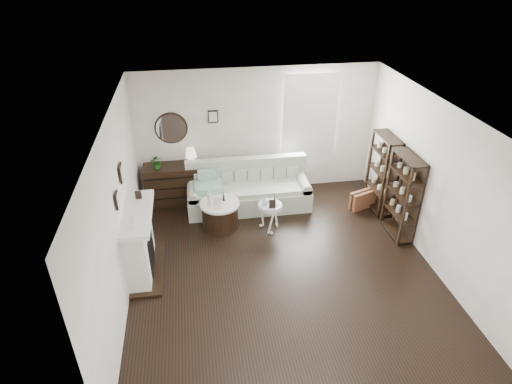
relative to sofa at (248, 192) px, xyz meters
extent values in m
plane|color=black|center=(0.29, -2.08, -0.32)|extent=(5.50, 5.50, 0.00)
plane|color=white|center=(0.29, -2.08, 2.38)|extent=(5.50, 5.50, 0.00)
plane|color=silver|center=(0.29, 0.67, 1.03)|extent=(5.00, 0.00, 5.00)
plane|color=silver|center=(0.29, -4.83, 1.03)|extent=(5.00, 0.00, 5.00)
plane|color=silver|center=(-2.21, -2.08, 1.03)|extent=(0.00, 5.50, 5.50)
plane|color=silver|center=(2.79, -2.08, 1.03)|extent=(0.00, 5.50, 5.50)
cube|color=white|center=(1.39, 0.65, 1.28)|extent=(1.00, 0.02, 1.80)
cube|color=white|center=(1.39, 0.59, 1.28)|extent=(1.15, 0.02, 1.90)
cylinder|color=silver|center=(-1.46, 0.64, 1.23)|extent=(0.60, 0.03, 0.60)
cube|color=black|center=(-0.61, 0.64, 1.43)|extent=(0.20, 0.03, 0.26)
cube|color=white|center=(-2.04, -1.78, 0.23)|extent=(0.34, 1.20, 1.10)
cube|color=black|center=(-2.01, -1.78, 0.08)|extent=(0.30, 0.65, 0.70)
cube|color=white|center=(-1.99, -1.78, 0.80)|extent=(0.44, 1.35, 0.08)
cube|color=black|center=(-1.96, -1.78, -0.30)|extent=(0.50, 1.40, 0.05)
cylinder|color=silver|center=(-1.99, -2.23, 0.95)|extent=(0.08, 0.08, 0.22)
cube|color=black|center=(-1.99, -1.38, 0.91)|extent=(0.10, 0.03, 0.14)
cube|color=black|center=(-2.18, -2.13, 1.28)|extent=(0.03, 0.18, 0.24)
cube|color=black|center=(-2.18, -1.48, 1.38)|extent=(0.03, 0.22, 0.28)
cube|color=black|center=(2.62, -0.53, 0.48)|extent=(0.30, 0.80, 1.60)
cylinder|color=#C7B789|center=(2.60, -0.78, 0.20)|extent=(0.08, 0.08, 0.11)
cylinder|color=#C7B789|center=(2.60, -0.53, 0.20)|extent=(0.08, 0.08, 0.11)
cylinder|color=#C7B789|center=(2.60, -0.28, 0.20)|extent=(0.08, 0.08, 0.11)
cylinder|color=#C7B789|center=(2.60, -0.78, 0.60)|extent=(0.08, 0.08, 0.11)
cylinder|color=#C7B789|center=(2.60, -0.53, 0.60)|extent=(0.08, 0.08, 0.11)
cylinder|color=#C7B789|center=(2.60, -0.28, 0.60)|extent=(0.08, 0.08, 0.11)
cylinder|color=#C7B789|center=(2.60, -0.78, 1.00)|extent=(0.08, 0.08, 0.11)
cylinder|color=#C7B789|center=(2.60, -0.53, 1.00)|extent=(0.08, 0.08, 0.11)
cylinder|color=#C7B789|center=(2.60, -0.28, 1.00)|extent=(0.08, 0.08, 0.11)
cube|color=black|center=(2.62, -1.43, 0.48)|extent=(0.30, 0.80, 1.60)
cylinder|color=#C7B789|center=(2.60, -1.68, 0.20)|extent=(0.08, 0.08, 0.11)
cylinder|color=#C7B789|center=(2.60, -1.43, 0.20)|extent=(0.08, 0.08, 0.11)
cylinder|color=#C7B789|center=(2.60, -1.18, 0.20)|extent=(0.08, 0.08, 0.11)
cylinder|color=#C7B789|center=(2.60, -1.68, 0.60)|extent=(0.08, 0.08, 0.11)
cylinder|color=#C7B789|center=(2.60, -1.43, 0.60)|extent=(0.08, 0.08, 0.11)
cylinder|color=#C7B789|center=(2.60, -1.18, 0.60)|extent=(0.08, 0.08, 0.11)
cylinder|color=#C7B789|center=(2.60, -1.68, 1.00)|extent=(0.08, 0.08, 0.11)
cylinder|color=#C7B789|center=(2.60, -1.43, 1.00)|extent=(0.08, 0.08, 0.11)
cylinder|color=#C7B789|center=(2.60, -1.18, 1.00)|extent=(0.08, 0.08, 0.11)
cube|color=#ABB6A2|center=(0.00, -0.08, -0.12)|extent=(2.49, 0.86, 0.40)
cube|color=#ABB6A2|center=(0.00, -0.11, 0.13)|extent=(2.16, 0.69, 0.10)
cube|color=#ABB6A2|center=(0.00, 0.26, 0.26)|extent=(2.49, 0.19, 0.77)
cube|color=#ABB6A2|center=(-1.13, -0.08, -0.07)|extent=(0.21, 0.81, 0.50)
cube|color=#ABB6A2|center=(1.13, -0.08, -0.07)|extent=(0.21, 0.81, 0.50)
cube|color=#238156|center=(-0.81, -0.12, 0.25)|extent=(0.57, 0.47, 0.14)
cube|color=olive|center=(2.32, -0.46, -0.13)|extent=(0.59, 0.37, 0.38)
cube|color=black|center=(-1.47, 0.39, 0.10)|extent=(1.25, 0.52, 0.83)
cube|color=black|center=(-1.47, 0.12, -0.09)|extent=(1.20, 0.01, 0.02)
cube|color=black|center=(-1.47, 0.12, 0.14)|extent=(1.20, 0.01, 0.02)
cube|color=black|center=(-1.47, 0.12, 0.37)|extent=(1.20, 0.01, 0.01)
imported|color=#1B5117|center=(-1.79, 0.34, 0.66)|extent=(0.29, 0.26, 0.29)
cylinder|color=black|center=(-0.64, -0.68, -0.08)|extent=(0.69, 0.69, 0.48)
cylinder|color=silver|center=(-0.64, -0.68, 0.18)|extent=(0.75, 0.75, 0.04)
cylinder|color=silver|center=(0.28, -0.93, 0.22)|extent=(0.45, 0.45, 0.03)
cylinder|color=white|center=(0.28, -0.93, 0.18)|extent=(0.46, 0.46, 0.02)
cylinder|color=white|center=(0.28, -0.93, -0.06)|extent=(0.04, 0.04, 0.52)
cylinder|color=silver|center=(-0.83, -0.76, 0.36)|extent=(0.08, 0.08, 0.32)
cube|color=silver|center=(-0.69, -0.87, 0.31)|extent=(0.17, 0.07, 0.21)
cube|color=black|center=(0.30, -1.05, 0.32)|extent=(0.13, 0.06, 0.16)
camera|label=1|loc=(-1.03, -7.56, 4.44)|focal=30.00mm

